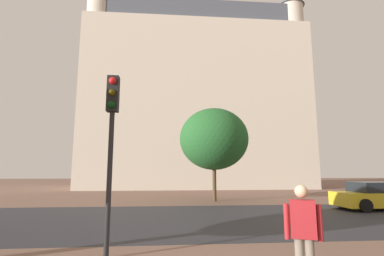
{
  "coord_description": "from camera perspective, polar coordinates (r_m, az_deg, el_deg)",
  "views": [
    {
      "loc": [
        -0.84,
        -4.17,
        1.97
      ],
      "look_at": [
        0.43,
        10.53,
        4.23
      ],
      "focal_mm": 26.15,
      "sensor_mm": 36.0,
      "label": 1
    }
  ],
  "objects": [
    {
      "name": "ground_plane",
      "position": [
        14.33,
        -1.61,
        -16.61
      ],
      "size": [
        120.0,
        120.0,
        0.0
      ],
      "primitive_type": "plane",
      "color": "brown"
    },
    {
      "name": "car_yellow",
      "position": [
        17.68,
        33.66,
        -11.49
      ],
      "size": [
        4.25,
        2.1,
        1.39
      ],
      "color": "gold",
      "rests_on": "ground_plane"
    },
    {
      "name": "person_skater",
      "position": [
        5.33,
        21.77,
        -19.03
      ],
      "size": [
        0.57,
        0.38,
        1.73
      ],
      "color": "#706656",
      "rests_on": "ground_plane"
    },
    {
      "name": "traffic_light_pole",
      "position": [
        7.07,
        -16.1,
        0.21
      ],
      "size": [
        0.28,
        0.34,
        4.3
      ],
      "color": "black",
      "rests_on": "ground_plane"
    },
    {
      "name": "landmark_building",
      "position": [
        35.55,
        0.06,
        7.27
      ],
      "size": [
        25.97,
        10.81,
        35.95
      ],
      "color": "beige",
      "rests_on": "ground_plane"
    },
    {
      "name": "street_asphalt_strip",
      "position": [
        12.25,
        -1.0,
        -17.95
      ],
      "size": [
        120.0,
        8.38,
        0.0
      ],
      "primitive_type": "cube",
      "color": "#2D2D33",
      "rests_on": "ground_plane"
    },
    {
      "name": "tree_curb_far",
      "position": [
        18.96,
        4.49,
        -2.25
      ],
      "size": [
        4.61,
        4.61,
        6.18
      ],
      "color": "#4C3823",
      "rests_on": "ground_plane"
    }
  ]
}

